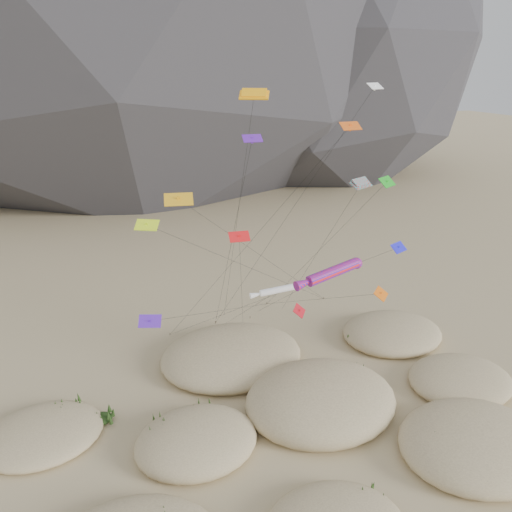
# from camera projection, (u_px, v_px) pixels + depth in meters

# --- Properties ---
(ground) EXTENTS (500.00, 500.00, 0.00)m
(ground) POSITION_uv_depth(u_px,v_px,m) (332.00, 445.00, 43.83)
(ground) COLOR #CCB789
(ground) RESTS_ON ground
(dunes) EXTENTS (51.36, 35.33, 4.58)m
(dunes) POSITION_uv_depth(u_px,v_px,m) (304.00, 410.00, 47.12)
(dunes) COLOR #CCB789
(dunes) RESTS_ON ground
(dune_grass) EXTENTS (41.01, 27.14, 1.56)m
(dune_grass) POSITION_uv_depth(u_px,v_px,m) (294.00, 413.00, 46.58)
(dune_grass) COLOR black
(dune_grass) RESTS_ON ground
(kite_stakes) EXTENTS (22.65, 5.18, 0.30)m
(kite_stakes) POSITION_uv_depth(u_px,v_px,m) (249.00, 317.00, 65.47)
(kite_stakes) COLOR #3F2D1E
(kite_stakes) RESTS_ON ground
(rainbow_tube_kite) EXTENTS (8.20, 18.08, 13.07)m
(rainbow_tube_kite) POSITION_uv_depth(u_px,v_px,m) (331.00, 273.00, 48.89)
(rainbow_tube_kite) COLOR #FF1A24
(rainbow_tube_kite) RESTS_ON ground
(white_tube_kite) EXTENTS (5.74, 12.16, 10.13)m
(white_tube_kite) POSITION_uv_depth(u_px,v_px,m) (278.00, 290.00, 51.27)
(white_tube_kite) COLOR white
(white_tube_kite) RESTS_ON ground
(orange_parafoil) EXTENTS (2.78, 15.04, 29.33)m
(orange_parafoil) POSITION_uv_depth(u_px,v_px,m) (254.00, 99.00, 43.76)
(orange_parafoil) COLOR #FFA50D
(orange_parafoil) RESTS_ON ground
(multi_parafoil) EXTENTS (2.78, 15.60, 20.97)m
(multi_parafoil) POSITION_uv_depth(u_px,v_px,m) (360.00, 185.00, 48.48)
(multi_parafoil) COLOR red
(multi_parafoil) RESTS_ON ground
(delta_kites) EXTENTS (29.79, 19.77, 29.43)m
(delta_kites) POSITION_uv_depth(u_px,v_px,m) (287.00, 224.00, 49.18)
(delta_kites) COLOR #5520BC
(delta_kites) RESTS_ON ground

